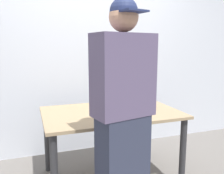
{
  "coord_description": "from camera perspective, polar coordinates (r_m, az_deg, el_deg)",
  "views": [
    {
      "loc": [
        -0.77,
        -2.23,
        1.38
      ],
      "look_at": [
        0.01,
        0.0,
        0.98
      ],
      "focal_mm": 38.26,
      "sensor_mm": 36.0,
      "label": 1
    }
  ],
  "objects": [
    {
      "name": "person_figure",
      "position": [
        1.74,
        2.62,
        -7.62
      ],
      "size": [
        0.47,
        0.34,
        1.71
      ],
      "color": "#2D3347",
      "rests_on": "ground"
    },
    {
      "name": "beer_bottle_green",
      "position": [
        2.6,
        -2.13,
        -2.29
      ],
      "size": [
        0.07,
        0.07,
        0.31
      ],
      "color": "#472B14",
      "rests_on": "desk"
    },
    {
      "name": "beer_bottle_brown",
      "position": [
        2.67,
        -2.89,
        -2.24
      ],
      "size": [
        0.06,
        0.06,
        0.28
      ],
      "color": "#1E5123",
      "rests_on": "desk"
    },
    {
      "name": "laptop",
      "position": [
        2.56,
        5.66,
        -4.19
      ],
      "size": [
        0.36,
        0.32,
        0.2
      ],
      "color": "#B7BABC",
      "rests_on": "desk"
    },
    {
      "name": "back_wall",
      "position": [
        3.19,
        -5.41,
        8.1
      ],
      "size": [
        6.0,
        0.1,
        2.6
      ],
      "primitive_type": "cube",
      "color": "silver",
      "rests_on": "ground"
    },
    {
      "name": "desk",
      "position": [
        2.48,
        -0.27,
        -8.15
      ],
      "size": [
        1.36,
        0.88,
        0.73
      ],
      "color": "#9E8460",
      "rests_on": "ground"
    }
  ]
}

